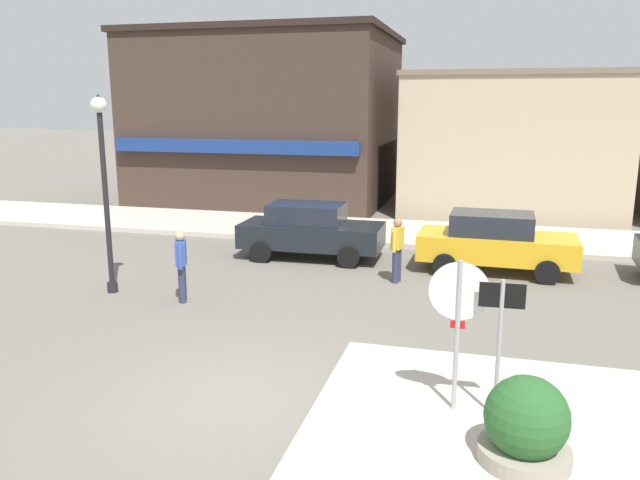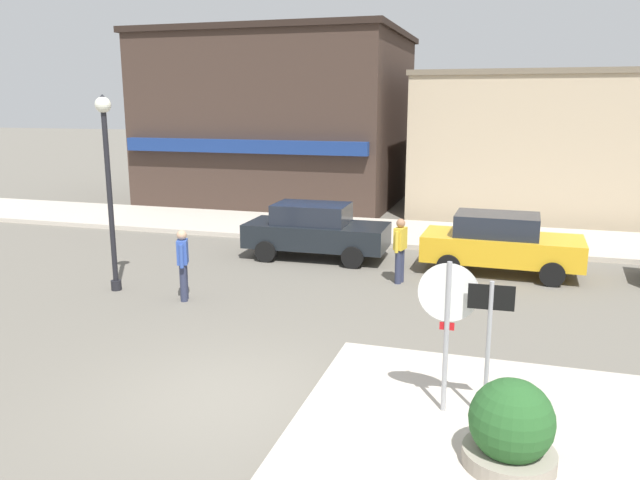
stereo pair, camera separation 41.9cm
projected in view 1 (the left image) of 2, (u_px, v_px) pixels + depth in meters
The scene contains 13 objects.
ground_plane at pixel (235, 400), 9.37m from camera, with size 160.00×160.00×0.00m, color #6B665B.
sidewalk_corner at pixel (550, 438), 8.16m from camera, with size 6.40×4.80×0.15m, color beige.
kerb_far at pixel (377, 232), 21.09m from camera, with size 80.00×4.00×0.15m, color beige.
stop_sign at pixel (458, 316), 8.51m from camera, with size 0.82×0.08×2.30m.
one_way_sign at pixel (500, 335), 8.33m from camera, with size 0.60×0.06×2.10m.
planter at pixel (526, 430), 7.41m from camera, with size 1.10×1.10×1.23m.
lamp_post at pixel (103, 166), 14.01m from camera, with size 0.36×0.36×4.54m.
parked_car_nearest at pixel (311, 230), 17.70m from camera, with size 4.03×1.94×1.56m.
parked_car_second at pixel (495, 241), 16.25m from camera, with size 4.04×1.96×1.56m.
pedestrian_crossing_near at pixel (181, 264), 13.78m from camera, with size 0.34×0.54×1.61m.
pedestrian_crossing_far at pixel (397, 248), 15.29m from camera, with size 0.30×0.56×1.61m.
building_corner_shop at pixel (271, 118), 27.72m from camera, with size 10.72×9.01×7.27m.
building_storefront_left_near at pixel (510, 142), 25.63m from camera, with size 8.38×7.86×5.49m.
Camera 1 is at (3.46, -7.99, 4.38)m, focal length 35.00 mm.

